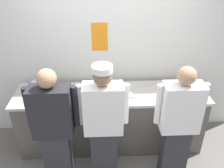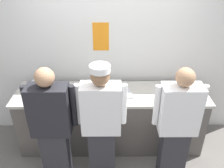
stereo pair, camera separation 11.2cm
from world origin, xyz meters
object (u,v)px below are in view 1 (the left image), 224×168
squeeze_bottle_secondary (190,78)px  ramekin_green_sauce (93,97)px  chef_near_left (54,128)px  mixing_bowl_steel (42,87)px  ramekin_red_sauce (182,96)px  chef_far_right (178,124)px  squeeze_bottle_primary (183,88)px  sheet_tray (115,93)px  ramekin_orange_sauce (41,100)px  plate_stack_front (72,93)px  ramekin_yellow_sauce (163,93)px  chef_center (103,124)px  deli_cup (193,91)px

squeeze_bottle_secondary → ramekin_green_sauce: bearing=-166.3°
chef_near_left → mixing_bowl_steel: chef_near_left is taller
squeeze_bottle_secondary → ramekin_red_sauce: bearing=-120.8°
ramekin_green_sauce → chef_far_right: bearing=-25.9°
mixing_bowl_steel → squeeze_bottle_primary: 1.97m
chef_far_right → squeeze_bottle_primary: chef_far_right is taller
squeeze_bottle_secondary → sheet_tray: bearing=-168.1°
sheet_tray → ramekin_orange_sauce: ramekin_orange_sauce is taller
plate_stack_front → ramekin_yellow_sauce: bearing=-0.7°
mixing_bowl_steel → sheet_tray: 1.03m
chef_far_right → ramekin_orange_sauce: 1.78m
sheet_tray → squeeze_bottle_primary: 0.95m
sheet_tray → ramekin_red_sauce: size_ratio=4.25×
sheet_tray → squeeze_bottle_secondary: 1.15m
ramekin_yellow_sauce → ramekin_orange_sauce: size_ratio=0.81×
chef_center → chef_far_right: (0.90, -0.01, -0.03)m
ramekin_yellow_sauce → ramekin_red_sauce: (0.24, -0.09, -0.00)m
mixing_bowl_steel → ramekin_red_sauce: bearing=-7.2°
chef_near_left → squeeze_bottle_primary: size_ratio=8.85×
mixing_bowl_steel → ramekin_yellow_sauce: mixing_bowl_steel is taller
ramekin_orange_sauce → deli_cup: size_ratio=1.12×
deli_cup → mixing_bowl_steel: bearing=175.5°
mixing_bowl_steel → sheet_tray: bearing=-5.5°
chef_near_left → squeeze_bottle_secondary: bearing=25.0°
mixing_bowl_steel → ramekin_yellow_sauce: bearing=-5.3°
plate_stack_front → ramekin_red_sauce: bearing=-4.0°
mixing_bowl_steel → squeeze_bottle_primary: size_ratio=1.81×
chef_far_right → ramekin_yellow_sauce: 0.56m
sheet_tray → ramekin_yellow_sauce: size_ratio=5.04×
plate_stack_front → ramekin_green_sauce: plate_stack_front is taller
chef_near_left → deli_cup: bearing=17.3°
ramekin_orange_sauce → sheet_tray: bearing=8.7°
chef_far_right → ramekin_red_sauce: chef_far_right is taller
plate_stack_front → squeeze_bottle_primary: bearing=-0.2°
plate_stack_front → squeeze_bottle_secondary: 1.73m
squeeze_bottle_primary → squeeze_bottle_secondary: size_ratio=0.91×
sheet_tray → ramekin_orange_sauce: size_ratio=4.08×
ramekin_red_sauce → chef_near_left: bearing=-163.4°
chef_near_left → ramekin_yellow_sauce: bearing=22.4°
ramekin_red_sauce → squeeze_bottle_secondary: bearing=59.2°
squeeze_bottle_secondary → plate_stack_front: bearing=-170.8°
squeeze_bottle_primary → ramekin_green_sauce: size_ratio=1.89×
sheet_tray → squeeze_bottle_primary: (0.94, -0.04, 0.08)m
mixing_bowl_steel → squeeze_bottle_secondary: size_ratio=1.65×
plate_stack_front → deli_cup: bearing=-0.9°
squeeze_bottle_primary → ramekin_red_sauce: (-0.05, -0.10, -0.06)m
plate_stack_front → mixing_bowl_steel: (-0.44, 0.14, 0.03)m
plate_stack_front → chef_near_left: bearing=-105.2°
chef_near_left → chef_center: chef_center is taller
mixing_bowl_steel → ramekin_green_sauce: size_ratio=3.43×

